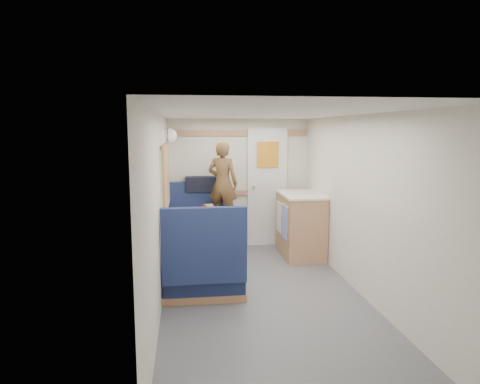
{
  "coord_description": "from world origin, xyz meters",
  "views": [
    {
      "loc": [
        -0.83,
        -4.37,
        1.84
      ],
      "look_at": [
        -0.15,
        0.9,
        1.06
      ],
      "focal_mm": 32.0,
      "sensor_mm": 36.0,
      "label": 1
    }
  ],
  "objects": [
    {
      "name": "tumbler_left",
      "position": [
        -0.79,
        0.74,
        0.78
      ],
      "size": [
        0.07,
        0.07,
        0.12
      ],
      "primitive_type": "cylinder",
      "color": "white",
      "rests_on": "dinette_table"
    },
    {
      "name": "side_window",
      "position": [
        -1.08,
        1.0,
        1.25
      ],
      "size": [
        0.04,
        1.3,
        0.72
      ],
      "primitive_type": "cube",
      "color": "#98A38B",
      "rests_on": "wall_left"
    },
    {
      "name": "salt_grinder",
      "position": [
        -0.76,
        1.01,
        0.76
      ],
      "size": [
        0.04,
        0.04,
        0.09
      ],
      "primitive_type": "cylinder",
      "color": "white",
      "rests_on": "dinette_table"
    },
    {
      "name": "wall_right",
      "position": [
        1.1,
        0.0,
        1.0
      ],
      "size": [
        0.02,
        4.5,
        2.0
      ],
      "primitive_type": "cube",
      "color": "silver",
      "rests_on": "floor"
    },
    {
      "name": "tumbler_right",
      "position": [
        -0.51,
        1.0,
        0.77
      ],
      "size": [
        0.06,
        0.06,
        0.1
      ],
      "primitive_type": "cylinder",
      "color": "white",
      "rests_on": "dinette_table"
    },
    {
      "name": "oak_trim_low",
      "position": [
        0.0,
        2.23,
        0.85
      ],
      "size": [
        2.15,
        0.02,
        0.08
      ],
      "primitive_type": "cube",
      "color": "#A4774A",
      "rests_on": "wall_back"
    },
    {
      "name": "wall_left",
      "position": [
        -1.1,
        0.0,
        1.0
      ],
      "size": [
        0.02,
        4.5,
        2.0
      ],
      "primitive_type": "cube",
      "color": "silver",
      "rests_on": "floor"
    },
    {
      "name": "ledge",
      "position": [
        -0.65,
        2.12,
        0.88
      ],
      "size": [
        0.9,
        0.14,
        0.04
      ],
      "primitive_type": "cube",
      "color": "#A4774A",
      "rests_on": "bench_far"
    },
    {
      "name": "wall_back",
      "position": [
        0.0,
        2.25,
        1.0
      ],
      "size": [
        2.2,
        0.02,
        2.0
      ],
      "primitive_type": "cube",
      "color": "silver",
      "rests_on": "floor"
    },
    {
      "name": "bread_loaf",
      "position": [
        -0.52,
        1.38,
        0.77
      ],
      "size": [
        0.12,
        0.22,
        0.09
      ],
      "primitive_type": "cube",
      "rotation": [
        0.0,
        0.0,
        0.02
      ],
      "color": "olive",
      "rests_on": "dinette_table"
    },
    {
      "name": "tray",
      "position": [
        -0.46,
        0.68,
        0.73
      ],
      "size": [
        0.38,
        0.44,
        0.02
      ],
      "primitive_type": "cube",
      "rotation": [
        0.0,
        0.0,
        -0.27
      ],
      "color": "white",
      "rests_on": "dinette_table"
    },
    {
      "name": "floor",
      "position": [
        0.0,
        0.0,
        0.0
      ],
      "size": [
        4.5,
        4.5,
        0.0
      ],
      "primitive_type": "plane",
      "color": "#515156",
      "rests_on": "ground"
    },
    {
      "name": "dome_light",
      "position": [
        -1.04,
        1.85,
        1.75
      ],
      "size": [
        0.2,
        0.2,
        0.2
      ],
      "primitive_type": "sphere",
      "color": "white",
      "rests_on": "wall_left"
    },
    {
      "name": "wine_glass",
      "position": [
        -0.6,
        1.03,
        0.84
      ],
      "size": [
        0.08,
        0.08,
        0.17
      ],
      "color": "white",
      "rests_on": "dinette_table"
    },
    {
      "name": "bench_near",
      "position": [
        -0.65,
        0.14,
        0.3
      ],
      "size": [
        0.9,
        0.59,
        1.05
      ],
      "color": "navy",
      "rests_on": "floor"
    },
    {
      "name": "oak_trim_high",
      "position": [
        0.0,
        2.23,
        1.78
      ],
      "size": [
        2.15,
        0.02,
        0.08
      ],
      "primitive_type": "cube",
      "color": "#A4774A",
      "rests_on": "wall_back"
    },
    {
      "name": "person",
      "position": [
        -0.29,
        1.78,
        1.06
      ],
      "size": [
        0.53,
        0.45,
        1.22
      ],
      "primitive_type": "imported",
      "rotation": [
        0.0,
        0.0,
        2.72
      ],
      "color": "brown",
      "rests_on": "bench_far"
    },
    {
      "name": "dinette_table",
      "position": [
        -0.65,
        1.0,
        0.57
      ],
      "size": [
        0.62,
        0.92,
        0.72
      ],
      "color": "white",
      "rests_on": "floor"
    },
    {
      "name": "cheese_block",
      "position": [
        -0.6,
        0.72,
        0.75
      ],
      "size": [
        0.1,
        0.08,
        0.03
      ],
      "primitive_type": "cube",
      "rotation": [
        0.0,
        0.0,
        -0.29
      ],
      "color": "#E3D783",
      "rests_on": "tray"
    },
    {
      "name": "pepper_grinder",
      "position": [
        -0.64,
        0.95,
        0.76
      ],
      "size": [
        0.03,
        0.03,
        0.09
      ],
      "primitive_type": "cylinder",
      "color": "black",
      "rests_on": "dinette_table"
    },
    {
      "name": "orange_fruit",
      "position": [
        -0.43,
        0.93,
        0.78
      ],
      "size": [
        0.08,
        0.08,
        0.08
      ],
      "primitive_type": "sphere",
      "color": "orange",
      "rests_on": "tray"
    },
    {
      "name": "bench_far",
      "position": [
        -0.65,
        1.86,
        0.3
      ],
      "size": [
        0.9,
        0.59,
        1.05
      ],
      "color": "navy",
      "rests_on": "floor"
    },
    {
      "name": "beer_glass",
      "position": [
        -0.45,
        1.08,
        0.77
      ],
      "size": [
        0.07,
        0.07,
        0.11
      ],
      "primitive_type": "cylinder",
      "color": "#8C4114",
      "rests_on": "dinette_table"
    },
    {
      "name": "duffel_bag",
      "position": [
        -0.6,
        2.12,
        1.01
      ],
      "size": [
        0.47,
        0.23,
        0.23
      ],
      "primitive_type": "cube",
      "rotation": [
        0.0,
        0.0,
        -0.02
      ],
      "color": "black",
      "rests_on": "ledge"
    },
    {
      "name": "rear_door",
      "position": [
        0.45,
        2.22,
        0.97
      ],
      "size": [
        0.62,
        0.12,
        1.86
      ],
      "color": "white",
      "rests_on": "wall_back"
    },
    {
      "name": "galley_counter",
      "position": [
        0.82,
        1.55,
        0.47
      ],
      "size": [
        0.57,
        0.92,
        0.92
      ],
      "color": "#A4774A",
      "rests_on": "floor"
    },
    {
      "name": "ceiling",
      "position": [
        0.0,
        0.0,
        2.0
      ],
      "size": [
        4.5,
        4.5,
        0.0
      ],
      "primitive_type": "plane",
      "rotation": [
        3.14,
        0.0,
        0.0
      ],
      "color": "silver",
      "rests_on": "wall_back"
    }
  ]
}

